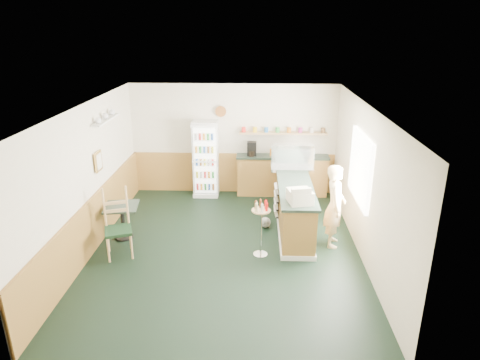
{
  "coord_description": "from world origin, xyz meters",
  "views": [
    {
      "loc": [
        0.57,
        -7.16,
        4.03
      ],
      "look_at": [
        0.25,
        0.6,
        1.17
      ],
      "focal_mm": 32.0,
      "sensor_mm": 36.0,
      "label": 1
    }
  ],
  "objects_px": {
    "cafe_table": "(122,215)",
    "cafe_chair": "(119,220)",
    "drinks_fridge": "(206,159)",
    "display_case": "(292,158)",
    "cash_register": "(300,196)",
    "condiment_stand": "(261,221)",
    "shopkeeper": "(335,206)"
  },
  "relations": [
    {
      "from": "cash_register",
      "to": "shopkeeper",
      "type": "height_order",
      "value": "shopkeeper"
    },
    {
      "from": "cash_register",
      "to": "cafe_table",
      "type": "xyz_separation_m",
      "value": [
        -3.4,
        0.44,
        -0.64
      ]
    },
    {
      "from": "display_case",
      "to": "cafe_table",
      "type": "height_order",
      "value": "display_case"
    },
    {
      "from": "drinks_fridge",
      "to": "cafe_chair",
      "type": "xyz_separation_m",
      "value": [
        -1.25,
        -2.95,
        -0.26
      ]
    },
    {
      "from": "cafe_chair",
      "to": "drinks_fridge",
      "type": "bearing_deg",
      "value": 47.85
    },
    {
      "from": "cafe_chair",
      "to": "condiment_stand",
      "type": "bearing_deg",
      "value": -19.04
    },
    {
      "from": "cash_register",
      "to": "shopkeeper",
      "type": "bearing_deg",
      "value": 12.91
    },
    {
      "from": "condiment_stand",
      "to": "cafe_chair",
      "type": "height_order",
      "value": "cafe_chair"
    },
    {
      "from": "drinks_fridge",
      "to": "condiment_stand",
      "type": "bearing_deg",
      "value": -65.66
    },
    {
      "from": "cafe_table",
      "to": "cafe_chair",
      "type": "relative_size",
      "value": 0.56
    },
    {
      "from": "shopkeeper",
      "to": "cafe_table",
      "type": "xyz_separation_m",
      "value": [
        -4.1,
        0.1,
        -0.32
      ]
    },
    {
      "from": "cash_register",
      "to": "condiment_stand",
      "type": "distance_m",
      "value": 0.83
    },
    {
      "from": "display_case",
      "to": "cafe_table",
      "type": "relative_size",
      "value": 1.3
    },
    {
      "from": "cafe_table",
      "to": "cafe_chair",
      "type": "bearing_deg",
      "value": -76.93
    },
    {
      "from": "display_case",
      "to": "cash_register",
      "type": "xyz_separation_m",
      "value": [
        0.0,
        -1.85,
        -0.14
      ]
    },
    {
      "from": "display_case",
      "to": "condiment_stand",
      "type": "height_order",
      "value": "display_case"
    },
    {
      "from": "drinks_fridge",
      "to": "cash_register",
      "type": "xyz_separation_m",
      "value": [
        2.02,
        -2.82,
        0.2
      ]
    },
    {
      "from": "drinks_fridge",
      "to": "shopkeeper",
      "type": "xyz_separation_m",
      "value": [
        2.72,
        -2.48,
        -0.12
      ]
    },
    {
      "from": "drinks_fridge",
      "to": "display_case",
      "type": "relative_size",
      "value": 2.0
    },
    {
      "from": "shopkeeper",
      "to": "condiment_stand",
      "type": "distance_m",
      "value": 1.47
    },
    {
      "from": "condiment_stand",
      "to": "cafe_chair",
      "type": "xyz_separation_m",
      "value": [
        -2.58,
        -0.01,
        -0.02
      ]
    },
    {
      "from": "display_case",
      "to": "cash_register",
      "type": "height_order",
      "value": "display_case"
    },
    {
      "from": "cafe_table",
      "to": "cafe_chair",
      "type": "height_order",
      "value": "cafe_chair"
    },
    {
      "from": "cafe_table",
      "to": "display_case",
      "type": "bearing_deg",
      "value": 22.62
    },
    {
      "from": "cash_register",
      "to": "shopkeeper",
      "type": "relative_size",
      "value": 0.26
    },
    {
      "from": "shopkeeper",
      "to": "condiment_stand",
      "type": "bearing_deg",
      "value": 116.34
    },
    {
      "from": "drinks_fridge",
      "to": "display_case",
      "type": "height_order",
      "value": "drinks_fridge"
    },
    {
      "from": "drinks_fridge",
      "to": "condiment_stand",
      "type": "height_order",
      "value": "drinks_fridge"
    },
    {
      "from": "display_case",
      "to": "cafe_table",
      "type": "bearing_deg",
      "value": -157.38
    },
    {
      "from": "cafe_chair",
      "to": "display_case",
      "type": "bearing_deg",
      "value": 12.11
    },
    {
      "from": "cafe_table",
      "to": "cafe_chair",
      "type": "distance_m",
      "value": 0.61
    },
    {
      "from": "shopkeeper",
      "to": "cafe_chair",
      "type": "height_order",
      "value": "shopkeeper"
    }
  ]
}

